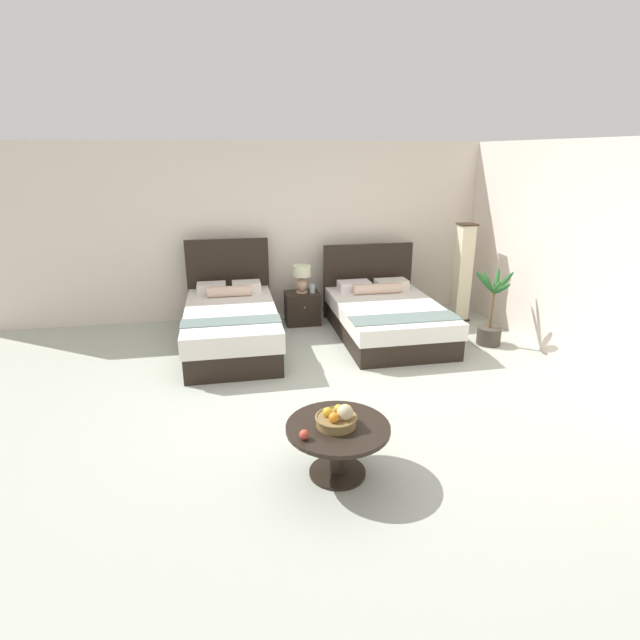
{
  "coord_description": "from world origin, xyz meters",
  "views": [
    {
      "loc": [
        -1.1,
        -4.76,
        2.5
      ],
      "look_at": [
        -0.09,
        0.46,
        0.69
      ],
      "focal_mm": 27.83,
      "sensor_mm": 36.0,
      "label": 1
    }
  ],
  "objects_px": {
    "nightstand": "(302,308)",
    "vase": "(312,289)",
    "table_lamp": "(301,276)",
    "potted_palm": "(490,323)",
    "bed_near_corner": "(386,316)",
    "loose_apple": "(304,435)",
    "bed_near_window": "(231,323)",
    "floor_lamp_corner": "(463,273)",
    "coffee_table": "(338,439)",
    "fruit_bowl": "(337,418)"
  },
  "relations": [
    {
      "from": "vase",
      "to": "fruit_bowl",
      "type": "distance_m",
      "value": 3.76
    },
    {
      "from": "bed_near_window",
      "to": "fruit_bowl",
      "type": "bearing_deg",
      "value": -75.86
    },
    {
      "from": "bed_near_window",
      "to": "vase",
      "type": "bearing_deg",
      "value": 29.78
    },
    {
      "from": "vase",
      "to": "coffee_table",
      "type": "relative_size",
      "value": 0.16
    },
    {
      "from": "bed_near_window",
      "to": "nightstand",
      "type": "relative_size",
      "value": 4.35
    },
    {
      "from": "loose_apple",
      "to": "floor_lamp_corner",
      "type": "bearing_deg",
      "value": 49.97
    },
    {
      "from": "bed_near_corner",
      "to": "vase",
      "type": "relative_size",
      "value": 15.68
    },
    {
      "from": "bed_near_corner",
      "to": "floor_lamp_corner",
      "type": "distance_m",
      "value": 1.49
    },
    {
      "from": "nightstand",
      "to": "potted_palm",
      "type": "bearing_deg",
      "value": -29.75
    },
    {
      "from": "nightstand",
      "to": "table_lamp",
      "type": "distance_m",
      "value": 0.5
    },
    {
      "from": "bed_near_corner",
      "to": "loose_apple",
      "type": "relative_size",
      "value": 27.53
    },
    {
      "from": "floor_lamp_corner",
      "to": "bed_near_corner",
      "type": "bearing_deg",
      "value": -161.86
    },
    {
      "from": "bed_near_corner",
      "to": "table_lamp",
      "type": "relative_size",
      "value": 5.12
    },
    {
      "from": "potted_palm",
      "to": "vase",
      "type": "bearing_deg",
      "value": 149.33
    },
    {
      "from": "nightstand",
      "to": "vase",
      "type": "distance_m",
      "value": 0.35
    },
    {
      "from": "table_lamp",
      "to": "coffee_table",
      "type": "distance_m",
      "value": 3.82
    },
    {
      "from": "table_lamp",
      "to": "floor_lamp_corner",
      "type": "height_order",
      "value": "floor_lamp_corner"
    },
    {
      "from": "bed_near_corner",
      "to": "loose_apple",
      "type": "distance_m",
      "value": 3.59
    },
    {
      "from": "loose_apple",
      "to": "fruit_bowl",
      "type": "bearing_deg",
      "value": 26.21
    },
    {
      "from": "table_lamp",
      "to": "potted_palm",
      "type": "xyz_separation_m",
      "value": [
        2.36,
        -1.37,
        -0.43
      ]
    },
    {
      "from": "bed_near_corner",
      "to": "loose_apple",
      "type": "xyz_separation_m",
      "value": [
        -1.68,
        -3.17,
        0.2
      ]
    },
    {
      "from": "bed_near_window",
      "to": "floor_lamp_corner",
      "type": "height_order",
      "value": "floor_lamp_corner"
    },
    {
      "from": "table_lamp",
      "to": "coffee_table",
      "type": "height_order",
      "value": "table_lamp"
    },
    {
      "from": "fruit_bowl",
      "to": "potted_palm",
      "type": "relative_size",
      "value": 0.32
    },
    {
      "from": "nightstand",
      "to": "fruit_bowl",
      "type": "height_order",
      "value": "fruit_bowl"
    },
    {
      "from": "coffee_table",
      "to": "potted_palm",
      "type": "distance_m",
      "value": 3.6
    },
    {
      "from": "fruit_bowl",
      "to": "loose_apple",
      "type": "relative_size",
      "value": 4.34
    },
    {
      "from": "bed_near_window",
      "to": "potted_palm",
      "type": "distance_m",
      "value": 3.49
    },
    {
      "from": "nightstand",
      "to": "floor_lamp_corner",
      "type": "distance_m",
      "value": 2.5
    },
    {
      "from": "vase",
      "to": "loose_apple",
      "type": "relative_size",
      "value": 1.76
    },
    {
      "from": "table_lamp",
      "to": "coffee_table",
      "type": "relative_size",
      "value": 0.5
    },
    {
      "from": "bed_near_corner",
      "to": "nightstand",
      "type": "height_order",
      "value": "bed_near_corner"
    },
    {
      "from": "vase",
      "to": "fruit_bowl",
      "type": "bearing_deg",
      "value": -97.12
    },
    {
      "from": "potted_palm",
      "to": "fruit_bowl",
      "type": "bearing_deg",
      "value": -137.85
    },
    {
      "from": "coffee_table",
      "to": "bed_near_window",
      "type": "bearing_deg",
      "value": 104.26
    },
    {
      "from": "loose_apple",
      "to": "floor_lamp_corner",
      "type": "relative_size",
      "value": 0.05
    },
    {
      "from": "coffee_table",
      "to": "loose_apple",
      "type": "bearing_deg",
      "value": -154.4
    },
    {
      "from": "bed_near_window",
      "to": "coffee_table",
      "type": "xyz_separation_m",
      "value": [
        0.77,
        -3.03,
        0.01
      ]
    },
    {
      "from": "loose_apple",
      "to": "table_lamp",
      "type": "bearing_deg",
      "value": 81.33
    },
    {
      "from": "vase",
      "to": "potted_palm",
      "type": "relative_size",
      "value": 0.13
    },
    {
      "from": "nightstand",
      "to": "bed_near_corner",
      "type": "bearing_deg",
      "value": -34.41
    },
    {
      "from": "table_lamp",
      "to": "potted_palm",
      "type": "height_order",
      "value": "potted_palm"
    },
    {
      "from": "table_lamp",
      "to": "floor_lamp_corner",
      "type": "distance_m",
      "value": 2.45
    },
    {
      "from": "bed_near_corner",
      "to": "floor_lamp_corner",
      "type": "bearing_deg",
      "value": 18.14
    },
    {
      "from": "nightstand",
      "to": "fruit_bowl",
      "type": "distance_m",
      "value": 3.79
    },
    {
      "from": "bed_near_window",
      "to": "nightstand",
      "type": "distance_m",
      "value": 1.31
    },
    {
      "from": "table_lamp",
      "to": "loose_apple",
      "type": "xyz_separation_m",
      "value": [
        -0.6,
        -3.93,
        -0.25
      ]
    },
    {
      "from": "bed_near_window",
      "to": "floor_lamp_corner",
      "type": "relative_size",
      "value": 1.48
    },
    {
      "from": "bed_near_corner",
      "to": "table_lamp",
      "type": "distance_m",
      "value": 1.4
    },
    {
      "from": "fruit_bowl",
      "to": "bed_near_corner",
      "type": "bearing_deg",
      "value": 65.22
    }
  ]
}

